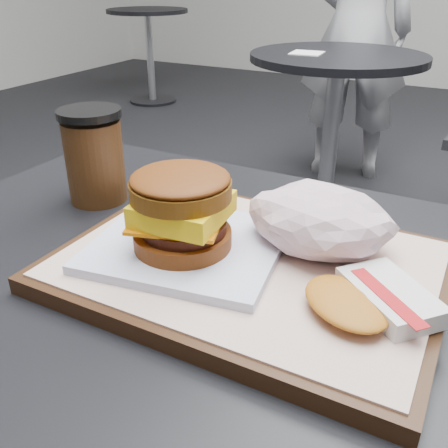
% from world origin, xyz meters
% --- Properties ---
extents(customer_table, '(0.80, 0.60, 0.77)m').
position_xyz_m(customer_table, '(0.00, 0.00, 0.58)').
color(customer_table, '#A5A5AA').
rests_on(customer_table, ground).
extents(serving_tray, '(0.38, 0.28, 0.02)m').
position_xyz_m(serving_tray, '(0.04, 0.02, 0.78)').
color(serving_tray, black).
rests_on(serving_tray, customer_table).
extents(breakfast_sandwich, '(0.21, 0.20, 0.09)m').
position_xyz_m(breakfast_sandwich, '(-0.03, -0.00, 0.83)').
color(breakfast_sandwich, white).
rests_on(breakfast_sandwich, serving_tray).
extents(hash_brown, '(0.13, 0.13, 0.02)m').
position_xyz_m(hash_brown, '(0.17, -0.01, 0.80)').
color(hash_brown, silver).
rests_on(hash_brown, serving_tray).
extents(crumpled_wrapper, '(0.15, 0.12, 0.07)m').
position_xyz_m(crumpled_wrapper, '(0.09, 0.07, 0.82)').
color(crumpled_wrapper, silver).
rests_on(crumpled_wrapper, serving_tray).
extents(coffee_cup, '(0.08, 0.08, 0.12)m').
position_xyz_m(coffee_cup, '(-0.23, 0.09, 0.83)').
color(coffee_cup, '#3B200E').
rests_on(coffee_cup, customer_table).
extents(neighbor_table, '(0.70, 0.70, 0.75)m').
position_xyz_m(neighbor_table, '(-0.35, 1.65, 0.55)').
color(neighbor_table, black).
rests_on(neighbor_table, ground).
extents(napkin, '(0.13, 0.13, 0.00)m').
position_xyz_m(napkin, '(-0.46, 1.59, 0.75)').
color(napkin, white).
rests_on(napkin, neighbor_table).
extents(patron, '(0.65, 0.52, 1.54)m').
position_xyz_m(patron, '(-0.46, 2.33, 0.77)').
color(patron, silver).
rests_on(patron, ground).
extents(bg_table_mid, '(0.66, 0.66, 0.75)m').
position_xyz_m(bg_table_mid, '(-2.40, 3.20, 0.56)').
color(bg_table_mid, black).
rests_on(bg_table_mid, ground).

